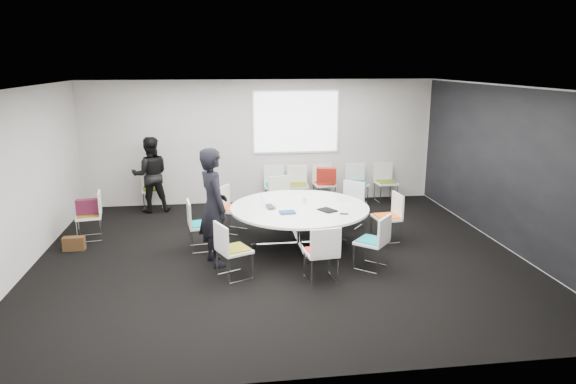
{
  "coord_description": "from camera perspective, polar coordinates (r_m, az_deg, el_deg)",
  "views": [
    {
      "loc": [
        -0.95,
        -8.1,
        3.19
      ],
      "look_at": [
        0.2,
        0.4,
        1.0
      ],
      "focal_mm": 32.0,
      "sensor_mm": 36.0,
      "label": 1
    }
  ],
  "objects": [
    {
      "name": "papers_right",
      "position": [
        9.34,
        4.24,
        -0.97
      ],
      "size": [
        0.35,
        0.3,
        0.0
      ],
      "primitive_type": "cube",
      "rotation": [
        0.0,
        0.0,
        0.35
      ],
      "color": "white",
      "rests_on": "conference_table"
    },
    {
      "name": "chair_ring_h",
      "position": [
        8.24,
        9.3,
        -6.58
      ],
      "size": [
        0.64,
        0.64,
        0.88
      ],
      "rotation": [
        0.0,
        0.0,
        7.14
      ],
      "color": "silver",
      "rests_on": "ground"
    },
    {
      "name": "brown_bag",
      "position": [
        9.69,
        -22.68,
        -5.3
      ],
      "size": [
        0.36,
        0.17,
        0.24
      ],
      "primitive_type": "cube",
      "rotation": [
        0.0,
        0.0,
        0.02
      ],
      "color": "#402914",
      "rests_on": "ground"
    },
    {
      "name": "chair_spare_left",
      "position": [
        10.12,
        -21.09,
        -3.41
      ],
      "size": [
        0.52,
        0.53,
        0.88
      ],
      "rotation": [
        0.0,
        0.0,
        1.74
      ],
      "color": "silver",
      "rests_on": "ground"
    },
    {
      "name": "tablet_folio",
      "position": [
        8.57,
        -0.07,
        -2.27
      ],
      "size": [
        0.27,
        0.22,
        0.03
      ],
      "primitive_type": "cube",
      "rotation": [
        0.0,
        0.0,
        0.08
      ],
      "color": "navy",
      "rests_on": "conference_table"
    },
    {
      "name": "chair_ring_e",
      "position": [
        9.05,
        -9.59,
        -4.67
      ],
      "size": [
        0.51,
        0.52,
        0.88
      ],
      "rotation": [
        0.0,
        0.0,
        4.86
      ],
      "color": "silver",
      "rests_on": "ground"
    },
    {
      "name": "cup",
      "position": [
        9.2,
        1.8,
        -0.9
      ],
      "size": [
        0.08,
        0.08,
        0.09
      ],
      "primitive_type": "cylinder",
      "color": "white",
      "rests_on": "conference_table"
    },
    {
      "name": "notebook_black",
      "position": [
        8.73,
        4.39,
        -2.02
      ],
      "size": [
        0.34,
        0.37,
        0.02
      ],
      "primitive_type": "cube",
      "rotation": [
        0.0,
        0.0,
        0.49
      ],
      "color": "black",
      "rests_on": "conference_table"
    },
    {
      "name": "projection_screen",
      "position": [
        11.77,
        0.91,
        7.79
      ],
      "size": [
        1.9,
        0.03,
        1.35
      ],
      "primitive_type": "cube",
      "color": "white",
      "rests_on": "room_shell"
    },
    {
      "name": "person_main",
      "position": [
        8.21,
        -8.28,
        -1.66
      ],
      "size": [
        0.66,
        0.81,
        1.9
      ],
      "primitive_type": "imported",
      "rotation": [
        0.0,
        0.0,
        1.91
      ],
      "color": "black",
      "rests_on": "ground"
    },
    {
      "name": "conference_table",
      "position": [
        9.01,
        1.28,
        -2.66
      ],
      "size": [
        2.42,
        2.42,
        0.73
      ],
      "color": "silver",
      "rests_on": "ground"
    },
    {
      "name": "laptop_lid",
      "position": [
        8.83,
        -2.85,
        -1.0
      ],
      "size": [
        0.07,
        0.3,
        0.22
      ],
      "primitive_type": "cube",
      "rotation": [
        0.0,
        0.0,
        1.75
      ],
      "color": "silver",
      "rests_on": "conference_table"
    },
    {
      "name": "person_back",
      "position": [
        11.45,
        -15.03,
        1.88
      ],
      "size": [
        0.88,
        0.74,
        1.64
      ],
      "primitive_type": "imported",
      "rotation": [
        0.0,
        0.0,
        3.3
      ],
      "color": "black",
      "rests_on": "ground"
    },
    {
      "name": "maroon_bag",
      "position": [
        10.02,
        -21.36,
        -1.54
      ],
      "size": [
        0.41,
        0.17,
        0.28
      ],
      "primitive_type": "cube",
      "rotation": [
        0.0,
        0.0,
        0.07
      ],
      "color": "#53162D",
      "rests_on": "chair_spare_left"
    },
    {
      "name": "chair_ring_f",
      "position": [
        7.84,
        -6.05,
        -7.6
      ],
      "size": [
        0.6,
        0.6,
        0.88
      ],
      "rotation": [
        0.0,
        0.0,
        5.14
      ],
      "color": "silver",
      "rests_on": "ground"
    },
    {
      "name": "chair_ring_g",
      "position": [
        7.71,
        3.71,
        -7.94
      ],
      "size": [
        0.51,
        0.5,
        0.88
      ],
      "rotation": [
        0.0,
        0.0,
        6.39
      ],
      "color": "silver",
      "rests_on": "ground"
    },
    {
      "name": "phone",
      "position": [
        8.56,
        6.26,
        -2.43
      ],
      "size": [
        0.15,
        0.1,
        0.01
      ],
      "primitive_type": "cube",
      "rotation": [
        0.0,
        0.0,
        -0.23
      ],
      "color": "black",
      "rests_on": "conference_table"
    },
    {
      "name": "chair_back_a",
      "position": [
        11.7,
        -1.5,
        -0.1
      ],
      "size": [
        0.48,
        0.47,
        0.88
      ],
      "rotation": [
        0.0,
        0.0,
        3.1
      ],
      "color": "silver",
      "rests_on": "ground"
    },
    {
      "name": "chair_ring_d",
      "position": [
        9.91,
        -6.18,
        -2.87
      ],
      "size": [
        0.62,
        0.63,
        0.88
      ],
      "rotation": [
        0.0,
        0.0,
        4.17
      ],
      "color": "silver",
      "rests_on": "ground"
    },
    {
      "name": "chair_back_b",
      "position": [
        11.72,
        1.09,
        -0.07
      ],
      "size": [
        0.48,
        0.47,
        0.88
      ],
      "rotation": [
        0.0,
        0.0,
        3.09
      ],
      "color": "silver",
      "rests_on": "ground"
    },
    {
      "name": "red_jacket",
      "position": [
        11.56,
        4.29,
        1.85
      ],
      "size": [
        0.47,
        0.27,
        0.36
      ],
      "primitive_type": "cube",
      "rotation": [
        0.17,
        0.0,
        -0.26
      ],
      "color": "#A21E13",
      "rests_on": "chair_back_c"
    },
    {
      "name": "chair_back_e",
      "position": [
        12.21,
        10.76,
        0.26
      ],
      "size": [
        0.49,
        0.48,
        0.88
      ],
      "rotation": [
        0.0,
        0.0,
        3.21
      ],
      "color": "silver",
      "rests_on": "ground"
    },
    {
      "name": "room_shell",
      "position": [
        8.36,
        -0.35,
        1.96
      ],
      "size": [
        8.08,
        7.08,
        2.88
      ],
      "color": "black",
      "rests_on": "ground"
    },
    {
      "name": "laptop",
      "position": [
        8.92,
        -1.72,
        -1.6
      ],
      "size": [
        0.28,
        0.37,
        0.03
      ],
      "primitive_type": "imported",
      "rotation": [
        0.0,
        0.0,
        1.77
      ],
      "color": "#333338",
      "rests_on": "conference_table"
    },
    {
      "name": "chair_back_d",
      "position": [
        12.02,
        7.65,
        0.16
      ],
      "size": [
        0.46,
        0.45,
        0.88
      ],
      "rotation": [
        0.0,
        0.0,
        3.15
      ],
      "color": "silver",
      "rests_on": "ground"
    },
    {
      "name": "papers_front",
      "position": [
        9.08,
        6.04,
        -1.46
      ],
      "size": [
        0.35,
        0.3,
        0.0
      ],
      "primitive_type": "cube",
      "rotation": [
        0.0,
        0.0,
        -0.34
      ],
      "color": "silver",
      "rests_on": "conference_table"
    },
    {
      "name": "chair_ring_b",
      "position": [
        10.25,
        6.84,
        -2.3
      ],
      "size": [
        0.64,
        0.64,
        0.88
      ],
      "rotation": [
        0.0,
        0.0,
        2.47
      ],
      "color": "silver",
      "rests_on": "ground"
    },
    {
      "name": "chair_ring_a",
      "position": [
        9.52,
        10.9,
        -3.76
      ],
      "size": [
        0.49,
        0.5,
        0.88
      ],
      "rotation": [
        0.0,
        0.0,
        1.66
      ],
      "color": "silver",
      "rests_on": "ground"
    },
    {
      "name": "chair_ring_c",
      "position": [
        10.61,
        -0.65,
        -1.61
      ],
      "size": [
        0.54,
        0.53,
        0.88
      ],
      "rotation": [
        0.0,
        0.0,
        3.33
      ],
      "color": "silver",
      "rests_on": "ground"
    },
    {
      "name": "chair_back_c",
      "position": [
        11.87,
        4.02,
        0.08
      ],
      "size": [
        0.49,
        0.48,
        0.88
      ],
      "rotation": [
        0.0,
        0.0,
        3.22
      ],
      "color": "silver",
      "rests_on": "ground"
    },
    {
      "name": "chair_person_back",
      "position": [
        11.73,
        -14.77,
        -0.54
      ],
      "size": [
        0.52,
        0.51,
        0.88
      ],
      "rotation": [
        0.0,
        0.0,
        3.29
      ],
      "color": "silver",
      "rests_on": "ground"
    }
  ]
}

